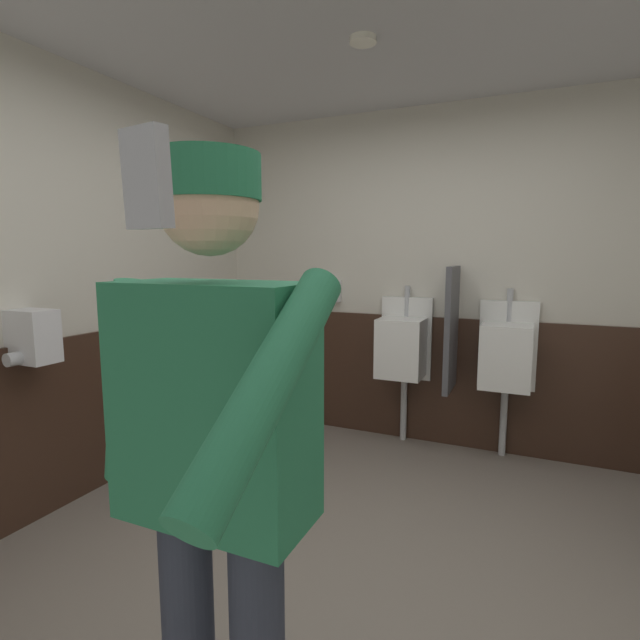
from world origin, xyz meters
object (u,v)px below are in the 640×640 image
object	(u,v)px
person	(214,442)
soap_dispenser	(334,291)
urinal_middle	(506,355)
hand_dryer	(32,337)
cell_phone	(147,179)
urinal_left	(402,347)

from	to	relation	value
person	soap_dispenser	size ratio (longest dim) A/B	9.49
person	urinal_middle	bearing A→B (deg)	78.36
hand_dryer	soap_dispenser	size ratio (longest dim) A/B	1.56
cell_phone	hand_dryer	size ratio (longest dim) A/B	0.39
hand_dryer	person	bearing A→B (deg)	-23.12
hand_dryer	cell_phone	bearing A→B (deg)	-31.61
urinal_middle	cell_phone	distance (m)	3.26
cell_phone	hand_dryer	distance (m)	2.39
urinal_left	cell_phone	distance (m)	3.29
urinal_left	cell_phone	size ratio (longest dim) A/B	11.27
person	soap_dispenser	xyz separation A→B (m)	(-0.82, 2.77, 0.16)
urinal_middle	soap_dispenser	size ratio (longest dim) A/B	6.89
soap_dispenser	person	bearing A→B (deg)	-73.48
person	cell_phone	bearing A→B (deg)	-59.20
urinal_left	soap_dispenser	bearing A→B (deg)	169.09
person	hand_dryer	xyz separation A→B (m)	(-1.69, 0.72, 0.03)
cell_phone	soap_dispenser	xyz separation A→B (m)	(-1.12, 3.28, -0.38)
urinal_left	cell_phone	world-z (taller)	cell_phone
hand_dryer	soap_dispenser	bearing A→B (deg)	67.13
urinal_left	urinal_middle	size ratio (longest dim) A/B	1.00
cell_phone	person	bearing A→B (deg)	129.13
urinal_left	soap_dispenser	xyz separation A→B (m)	(-0.62, 0.12, 0.40)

